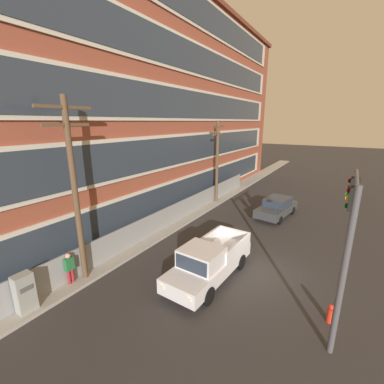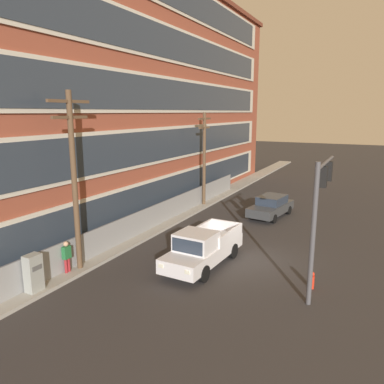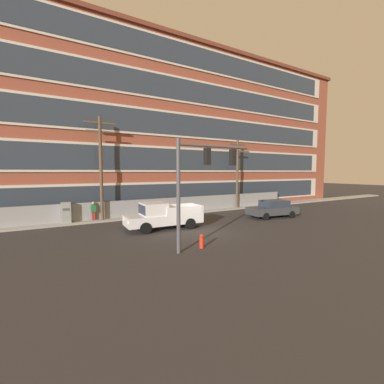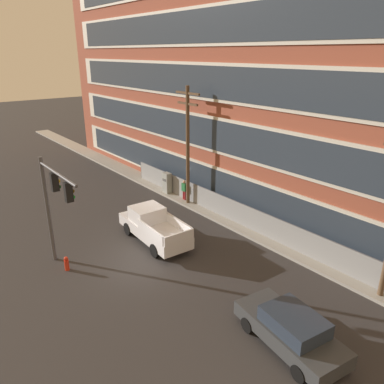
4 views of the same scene
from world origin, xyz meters
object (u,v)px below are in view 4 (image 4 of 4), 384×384
at_px(pedestrian_by_fence, 184,189).
at_px(fire_hydrant, 67,263).
at_px(pickup_truck_white, 153,226).
at_px(electrical_cabinet, 167,184).
at_px(traffic_signal_mast, 54,197).
at_px(sedan_dark_grey, 291,329).
at_px(pedestrian_near_cabinet, 169,183).
at_px(utility_pole_near_corner, 188,142).

relative_size(pedestrian_by_fence, fire_hydrant, 2.17).
distance_m(pickup_truck_white, electrical_cabinet, 7.83).
relative_size(traffic_signal_mast, sedan_dark_grey, 1.21).
bearing_deg(fire_hydrant, traffic_signal_mast, -144.30).
height_order(traffic_signal_mast, sedan_dark_grey, traffic_signal_mast).
distance_m(traffic_signal_mast, pedestrian_by_fence, 11.79).
relative_size(traffic_signal_mast, pedestrian_near_cabinet, 3.45).
height_order(traffic_signal_mast, pedestrian_near_cabinet, traffic_signal_mast).
distance_m(pedestrian_near_cabinet, pedestrian_by_fence, 1.99).
bearing_deg(electrical_cabinet, pedestrian_near_cabinet, 62.22).
bearing_deg(pedestrian_near_cabinet, electrical_cabinet, -117.78).
bearing_deg(electrical_cabinet, traffic_signal_mast, -61.65).
distance_m(traffic_signal_mast, fire_hydrant, 3.72).
bearing_deg(sedan_dark_grey, utility_pole_near_corner, 157.32).
bearing_deg(pickup_truck_white, sedan_dark_grey, -3.46).
xyz_separation_m(traffic_signal_mast, utility_pole_near_corner, (-3.01, 10.61, 0.68)).
relative_size(pickup_truck_white, sedan_dark_grey, 1.18).
xyz_separation_m(electrical_cabinet, pedestrian_by_fence, (2.06, 0.16, 0.08)).
xyz_separation_m(pickup_truck_white, fire_hydrant, (-0.02, -5.35, -0.56)).
distance_m(traffic_signal_mast, pedestrian_near_cabinet, 12.54).
bearing_deg(pedestrian_near_cabinet, sedan_dark_grey, -19.77).
relative_size(pedestrian_near_cabinet, pedestrian_by_fence, 1.00).
bearing_deg(traffic_signal_mast, utility_pole_near_corner, 105.82).
xyz_separation_m(sedan_dark_grey, pedestrian_near_cabinet, (-16.48, 5.92, 0.17)).
distance_m(pickup_truck_white, utility_pole_near_corner, 7.17).
xyz_separation_m(utility_pole_near_corner, fire_hydrant, (3.18, -10.49, -4.40)).
bearing_deg(pedestrian_by_fence, pickup_truck_white, -53.97).
xyz_separation_m(traffic_signal_mast, fire_hydrant, (0.17, 0.12, -3.71)).
height_order(electrical_cabinet, fire_hydrant, electrical_cabinet).
height_order(electrical_cabinet, pedestrian_by_fence, electrical_cabinet).
relative_size(traffic_signal_mast, electrical_cabinet, 3.26).
height_order(pickup_truck_white, fire_hydrant, pickup_truck_white).
height_order(sedan_dark_grey, pedestrian_near_cabinet, pedestrian_near_cabinet).
bearing_deg(pedestrian_near_cabinet, pedestrian_by_fence, 0.48).
relative_size(utility_pole_near_corner, electrical_cabinet, 4.82).
bearing_deg(sedan_dark_grey, pickup_truck_white, 176.54).
height_order(utility_pole_near_corner, fire_hydrant, utility_pole_near_corner).
relative_size(utility_pole_near_corner, fire_hydrant, 11.05).
distance_m(traffic_signal_mast, utility_pole_near_corner, 11.05).
bearing_deg(pedestrian_by_fence, traffic_signal_mast, -71.23).
relative_size(pickup_truck_white, utility_pole_near_corner, 0.66).
height_order(pedestrian_near_cabinet, fire_hydrant, pedestrian_near_cabinet).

